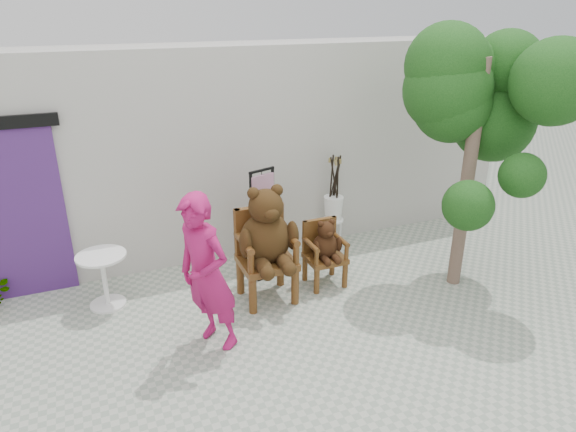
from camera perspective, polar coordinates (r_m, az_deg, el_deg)
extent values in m
plane|color=#9CA190|center=(5.78, 3.87, -14.94)|extent=(60.00, 60.00, 0.00)
cube|color=#BAB7AE|center=(7.75, -6.00, 7.40)|extent=(9.00, 1.00, 3.00)
cube|color=#492267|center=(7.15, -28.22, 0.03)|extent=(1.20, 0.08, 2.20)
cylinder|color=#4B2B10|center=(6.30, -3.94, -8.84)|extent=(0.10, 0.10, 0.47)
cylinder|color=#4B2B10|center=(6.72, -5.32, -6.75)|extent=(0.10, 0.10, 0.47)
cylinder|color=#4B2B10|center=(6.47, 0.79, -7.87)|extent=(0.10, 0.10, 0.47)
cylinder|color=#4B2B10|center=(6.88, -0.86, -5.91)|extent=(0.10, 0.10, 0.47)
cube|color=#4B2B10|center=(6.45, -2.37, -5.16)|extent=(0.67, 0.61, 0.09)
cube|color=#4B2B10|center=(6.52, -3.21, -1.43)|extent=(0.64, 0.09, 0.61)
cylinder|color=#4B2B10|center=(6.44, -5.65, -1.82)|extent=(0.09, 0.09, 0.61)
cylinder|color=#4B2B10|center=(6.07, -4.15, -5.12)|extent=(0.08, 0.08, 0.28)
cylinder|color=#4B2B10|center=(6.22, -4.93, -2.98)|extent=(0.09, 0.58, 0.09)
cylinder|color=#4B2B10|center=(6.61, -0.84, -1.04)|extent=(0.09, 0.09, 0.61)
cylinder|color=#4B2B10|center=(6.25, 0.91, -4.19)|extent=(0.08, 0.08, 0.28)
cylinder|color=#4B2B10|center=(6.40, 0.03, -2.14)|extent=(0.09, 0.58, 0.09)
ellipsoid|color=black|center=(6.34, -2.51, -2.51)|extent=(0.64, 0.54, 0.67)
sphere|color=black|center=(6.14, -2.48, 1.10)|extent=(0.42, 0.42, 0.42)
ellipsoid|color=black|center=(6.00, -1.92, 0.26)|extent=(0.19, 0.15, 0.15)
sphere|color=black|center=(6.04, -3.87, 2.53)|extent=(0.15, 0.15, 0.15)
sphere|color=black|center=(6.13, -1.24, 2.89)|extent=(0.15, 0.15, 0.15)
ellipsoid|color=black|center=(6.11, -4.74, -3.07)|extent=(0.15, 0.21, 0.38)
ellipsoid|color=black|center=(6.15, -2.77, -5.60)|extent=(0.19, 0.37, 0.19)
sphere|color=black|center=(6.04, -2.29, -6.40)|extent=(0.18, 0.18, 0.18)
ellipsoid|color=black|center=(6.30, 0.50, -2.17)|extent=(0.15, 0.21, 0.38)
ellipsoid|color=black|center=(6.24, -0.38, -5.15)|extent=(0.19, 0.37, 0.19)
sphere|color=black|center=(6.13, 0.14, -5.93)|extent=(0.18, 0.18, 0.18)
cylinder|color=#4B2B10|center=(6.72, 3.20, -7.25)|extent=(0.07, 0.07, 0.35)
cylinder|color=#4B2B10|center=(7.02, 1.89, -5.85)|extent=(0.07, 0.07, 0.35)
cylinder|color=#4B2B10|center=(6.89, 6.34, -6.56)|extent=(0.07, 0.07, 0.35)
cylinder|color=#4B2B10|center=(7.18, 4.93, -5.23)|extent=(0.07, 0.07, 0.35)
cube|color=#4B2B10|center=(6.85, 4.14, -4.69)|extent=(0.50, 0.46, 0.07)
cube|color=#4B2B10|center=(6.89, 3.49, -2.08)|extent=(0.47, 0.07, 0.46)
cylinder|color=#4B2B10|center=(6.81, 1.85, -2.37)|extent=(0.07, 0.07, 0.46)
cylinder|color=#4B2B10|center=(6.56, 3.20, -4.66)|extent=(0.06, 0.06, 0.21)
cylinder|color=#4B2B10|center=(6.66, 2.53, -3.18)|extent=(0.07, 0.43, 0.07)
cylinder|color=#4B2B10|center=(6.98, 5.09, -1.79)|extent=(0.07, 0.07, 0.46)
cylinder|color=#4B2B10|center=(6.73, 6.53, -3.99)|extent=(0.06, 0.06, 0.21)
cylinder|color=#4B2B10|center=(6.84, 5.82, -2.57)|extent=(0.07, 0.43, 0.07)
ellipsoid|color=black|center=(6.78, 4.15, -3.33)|extent=(0.34, 0.29, 0.36)
sphere|color=black|center=(6.67, 4.28, -1.57)|extent=(0.23, 0.23, 0.23)
ellipsoid|color=black|center=(6.60, 4.62, -2.00)|extent=(0.10, 0.08, 0.08)
sphere|color=black|center=(6.60, 3.66, -0.89)|extent=(0.08, 0.08, 0.08)
sphere|color=black|center=(6.66, 4.89, -0.68)|extent=(0.08, 0.08, 0.08)
ellipsoid|color=black|center=(6.64, 3.19, -3.62)|extent=(0.08, 0.11, 0.20)
ellipsoid|color=black|center=(6.68, 4.14, -4.86)|extent=(0.10, 0.20, 0.10)
sphere|color=black|center=(6.62, 4.44, -5.24)|extent=(0.10, 0.10, 0.10)
ellipsoid|color=black|center=(6.78, 5.66, -3.15)|extent=(0.08, 0.11, 0.20)
ellipsoid|color=black|center=(6.74, 5.27, -4.63)|extent=(0.10, 0.20, 0.10)
sphere|color=black|center=(6.68, 5.58, -5.00)|extent=(0.10, 0.10, 0.10)
imported|color=#A81458|center=(5.42, -8.98, -6.44)|extent=(0.72, 0.80, 1.83)
cylinder|color=white|center=(6.61, -20.08, -4.19)|extent=(0.60, 0.60, 0.03)
cylinder|color=white|center=(6.76, -19.70, -6.77)|extent=(0.06, 0.06, 0.68)
cylinder|color=white|center=(6.93, -19.34, -9.19)|extent=(0.44, 0.44, 0.03)
cube|color=black|center=(6.88, -4.02, -1.17)|extent=(0.04, 0.04, 1.50)
cube|color=black|center=(7.08, -1.67, -0.42)|extent=(0.04, 0.04, 1.50)
cube|color=black|center=(6.71, -2.95, 5.10)|extent=(0.39, 0.15, 0.03)
cube|color=black|center=(7.29, -2.72, -5.98)|extent=(0.53, 0.47, 0.06)
cube|color=#BC819F|center=(6.81, -2.85, 2.51)|extent=(0.36, 0.15, 0.52)
cylinder|color=black|center=(6.72, -2.95, 4.85)|extent=(0.01, 0.01, 0.08)
cylinder|color=white|center=(7.90, 5.02, -0.41)|extent=(0.32, 0.32, 0.03)
cylinder|color=white|center=(8.09, 5.23, -1.54)|extent=(0.03, 0.03, 0.44)
cylinder|color=white|center=(8.02, 4.15, -1.73)|extent=(0.03, 0.03, 0.44)
cylinder|color=white|center=(7.88, 4.70, -2.20)|extent=(0.03, 0.03, 0.44)
cylinder|color=white|center=(7.96, 5.79, -2.00)|extent=(0.03, 0.03, 0.44)
cylinder|color=black|center=(7.70, 4.83, 3.87)|extent=(0.10, 0.09, 0.80)
cylinder|color=olive|center=(7.61, 4.65, 6.20)|extent=(0.04, 0.04, 0.08)
cylinder|color=black|center=(7.67, 5.54, 3.78)|extent=(0.07, 0.08, 0.80)
cylinder|color=olive|center=(7.57, 5.84, 6.06)|extent=(0.04, 0.04, 0.07)
cylinder|color=black|center=(7.72, 5.34, 3.92)|extent=(0.10, 0.13, 0.80)
cylinder|color=olive|center=(7.67, 5.58, 6.28)|extent=(0.04, 0.04, 0.08)
cylinder|color=black|center=(7.63, 5.20, 3.70)|extent=(0.15, 0.08, 0.79)
cylinder|color=olive|center=(7.49, 5.32, 5.88)|extent=(0.05, 0.04, 0.08)
cylinder|color=black|center=(7.73, 5.19, 3.94)|extent=(0.15, 0.10, 0.79)
cylinder|color=olive|center=(7.69, 5.30, 6.33)|extent=(0.05, 0.04, 0.08)
cylinder|color=black|center=(7.72, 5.42, 3.90)|extent=(0.07, 0.13, 0.80)
cylinder|color=olive|center=(7.65, 5.73, 6.24)|extent=(0.04, 0.05, 0.08)
cylinder|color=brown|center=(6.83, 19.32, 3.92)|extent=(0.17, 0.17, 2.95)
sphere|color=black|center=(6.73, 17.25, 15.73)|extent=(1.02, 1.02, 1.02)
sphere|color=black|center=(6.65, 27.56, 13.07)|extent=(0.99, 0.99, 0.99)
sphere|color=black|center=(6.75, 17.28, 13.31)|extent=(1.08, 1.08, 1.08)
sphere|color=black|center=(6.94, 19.16, 15.19)|extent=(0.79, 0.79, 0.79)
sphere|color=black|center=(6.78, 17.73, 11.78)|extent=(0.96, 0.96, 0.96)
sphere|color=black|center=(7.21, 21.89, 9.75)|extent=(1.05, 1.05, 1.05)
sphere|color=black|center=(7.15, 23.11, 15.10)|extent=(0.89, 0.89, 0.89)
sphere|color=black|center=(6.23, 19.37, 1.11)|extent=(0.59, 0.59, 0.59)
sphere|color=black|center=(6.49, 24.56, 4.13)|extent=(0.53, 0.53, 0.53)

